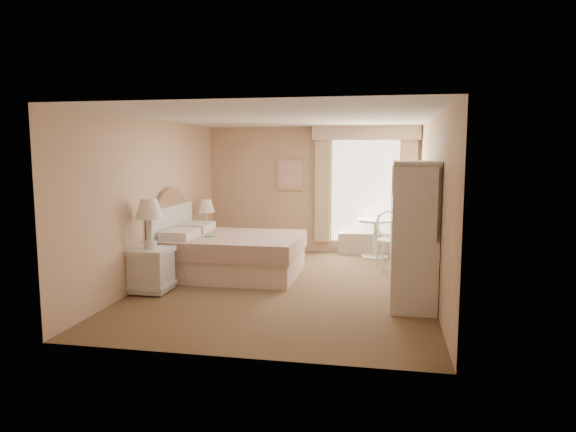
% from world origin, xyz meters
% --- Properties ---
extents(room, '(4.21, 5.51, 2.51)m').
position_xyz_m(room, '(0.00, 0.00, 1.25)').
color(room, brown).
rests_on(room, ground).
extents(window, '(2.05, 0.22, 2.51)m').
position_xyz_m(window, '(1.05, 2.65, 1.34)').
color(window, white).
rests_on(window, room).
extents(framed_art, '(0.52, 0.04, 0.62)m').
position_xyz_m(framed_art, '(-0.45, 2.71, 1.55)').
color(framed_art, tan).
rests_on(framed_art, room).
extents(bed, '(2.20, 1.73, 1.53)m').
position_xyz_m(bed, '(-1.12, 0.54, 0.37)').
color(bed, tan).
rests_on(bed, room).
extents(nightstand_near, '(0.55, 0.55, 1.33)m').
position_xyz_m(nightstand_near, '(-1.84, -0.70, 0.50)').
color(nightstand_near, white).
rests_on(nightstand_near, room).
extents(nightstand_far, '(0.46, 0.46, 1.11)m').
position_xyz_m(nightstand_far, '(-1.84, 1.65, 0.42)').
color(nightstand_far, white).
rests_on(nightstand_far, room).
extents(round_table, '(0.70, 0.70, 0.74)m').
position_xyz_m(round_table, '(1.28, 2.38, 0.49)').
color(round_table, silver).
rests_on(round_table, room).
extents(cafe_chair, '(0.59, 0.59, 1.00)m').
position_xyz_m(cafe_chair, '(1.54, 1.46, 0.58)').
color(cafe_chair, silver).
rests_on(cafe_chair, room).
extents(armoire, '(0.57, 1.14, 1.89)m').
position_xyz_m(armoire, '(1.81, -0.58, 0.78)').
color(armoire, white).
rests_on(armoire, room).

